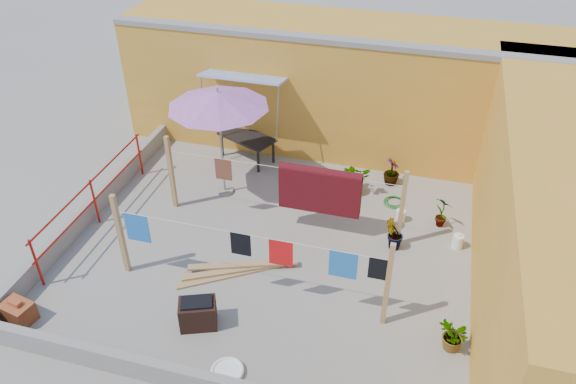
# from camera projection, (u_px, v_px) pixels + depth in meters

# --- Properties ---
(ground) EXTENTS (80.00, 80.00, 0.00)m
(ground) POSITION_uv_depth(u_px,v_px,m) (271.00, 247.00, 11.58)
(ground) COLOR #9E998E
(ground) RESTS_ON ground
(wall_back) EXTENTS (11.00, 3.27, 3.21)m
(wall_back) POSITION_uv_depth(u_px,v_px,m) (342.00, 86.00, 14.24)
(wall_back) COLOR orange
(wall_back) RESTS_ON ground
(wall_right) EXTENTS (2.40, 9.00, 3.20)m
(wall_right) POSITION_uv_depth(u_px,v_px,m) (561.00, 229.00, 9.52)
(wall_right) COLOR orange
(wall_right) RESTS_ON ground
(parapet_front) EXTENTS (8.30, 0.16, 0.44)m
(parapet_front) POSITION_uv_depth(u_px,v_px,m) (202.00, 383.00, 8.64)
(parapet_front) COLOR gray
(parapet_front) RESTS_ON ground
(parapet_left) EXTENTS (0.16, 7.30, 0.44)m
(parapet_left) POSITION_uv_depth(u_px,v_px,m) (93.00, 207.00, 12.35)
(parapet_left) COLOR gray
(parapet_left) RESTS_ON ground
(red_railing) EXTENTS (0.05, 4.20, 1.10)m
(red_railing) POSITION_uv_depth(u_px,v_px,m) (93.00, 195.00, 11.85)
(red_railing) COLOR #A41910
(red_railing) RESTS_ON ground
(clothesline_rig) EXTENTS (5.09, 2.35, 1.80)m
(clothesline_rig) POSITION_uv_depth(u_px,v_px,m) (310.00, 197.00, 11.28)
(clothesline_rig) COLOR tan
(clothesline_rig) RESTS_ON ground
(patio_umbrella) EXTENTS (2.88, 2.88, 2.64)m
(patio_umbrella) POSITION_uv_depth(u_px,v_px,m) (218.00, 100.00, 11.85)
(patio_umbrella) COLOR gray
(patio_umbrella) RESTS_ON ground
(outdoor_table) EXTENTS (1.59, 1.22, 0.67)m
(outdoor_table) POSITION_uv_depth(u_px,v_px,m) (247.00, 138.00, 14.07)
(outdoor_table) COLOR black
(outdoor_table) RESTS_ON ground
(brick_stack) EXTENTS (0.60, 0.48, 0.46)m
(brick_stack) POSITION_uv_depth(u_px,v_px,m) (18.00, 312.00, 9.86)
(brick_stack) COLOR #9B4B23
(brick_stack) RESTS_ON ground
(lumber_pile) EXTENTS (2.12, 1.34, 0.14)m
(lumber_pile) POSITION_uv_depth(u_px,v_px,m) (237.00, 270.00, 10.93)
(lumber_pile) COLOR tan
(lumber_pile) RESTS_ON ground
(brazier) EXTENTS (0.75, 0.63, 0.57)m
(brazier) POSITION_uv_depth(u_px,v_px,m) (198.00, 313.00, 9.73)
(brazier) COLOR black
(brazier) RESTS_ON ground
(white_basin) EXTENTS (0.54, 0.54, 0.09)m
(white_basin) POSITION_uv_depth(u_px,v_px,m) (227.00, 371.00, 9.02)
(white_basin) COLOR white
(white_basin) RESTS_ON ground
(water_jug_a) EXTENTS (0.22, 0.22, 0.35)m
(water_jug_a) POSITION_uv_depth(u_px,v_px,m) (458.00, 242.00, 11.49)
(water_jug_a) COLOR white
(water_jug_a) RESTS_ON ground
(water_jug_b) EXTENTS (0.21, 0.21, 0.32)m
(water_jug_b) POSITION_uv_depth(u_px,v_px,m) (401.00, 216.00, 12.22)
(water_jug_b) COLOR white
(water_jug_b) RESTS_ON ground
(green_hose) EXTENTS (0.49, 0.49, 0.07)m
(green_hose) POSITION_uv_depth(u_px,v_px,m) (394.00, 202.00, 12.83)
(green_hose) COLOR #176B24
(green_hose) RESTS_ON ground
(plant_back_a) EXTENTS (0.88, 0.84, 0.77)m
(plant_back_a) POSITION_uv_depth(u_px,v_px,m) (354.00, 179.00, 12.98)
(plant_back_a) COLOR #1C5217
(plant_back_a) RESTS_ON ground
(plant_back_b) EXTENTS (0.45, 0.45, 0.67)m
(plant_back_b) POSITION_uv_depth(u_px,v_px,m) (392.00, 172.00, 13.31)
(plant_back_b) COLOR #1C5217
(plant_back_b) RESTS_ON ground
(plant_right_a) EXTENTS (0.49, 0.45, 0.76)m
(plant_right_a) POSITION_uv_depth(u_px,v_px,m) (443.00, 212.00, 11.95)
(plant_right_a) COLOR #1C5217
(plant_right_a) RESTS_ON ground
(plant_right_b) EXTENTS (0.51, 0.50, 0.73)m
(plant_right_b) POSITION_uv_depth(u_px,v_px,m) (394.00, 234.00, 11.35)
(plant_right_b) COLOR #1C5217
(plant_right_b) RESTS_ON ground
(plant_right_c) EXTENTS (0.63, 0.67, 0.60)m
(plant_right_c) POSITION_uv_depth(u_px,v_px,m) (454.00, 337.00, 9.27)
(plant_right_c) COLOR #1C5217
(plant_right_c) RESTS_ON ground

